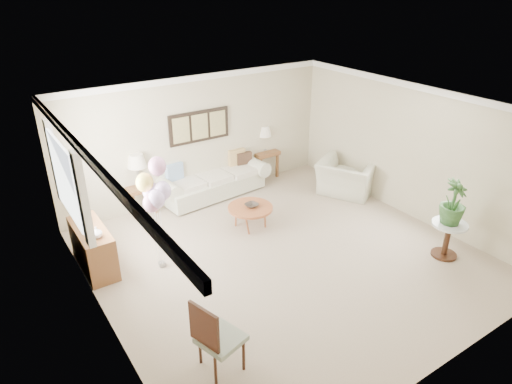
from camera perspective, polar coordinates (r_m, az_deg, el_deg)
ground_plane at (r=7.90m, az=3.56°, el=-8.13°), size 6.00×6.00×0.00m
room_shell at (r=7.13m, az=2.76°, el=2.84°), size 6.04×6.04×2.60m
wall_art_triptych at (r=9.52m, az=-7.09°, el=8.14°), size 1.35×0.06×0.65m
sofa at (r=9.96m, az=-5.70°, el=1.68°), size 2.55×1.12×0.91m
end_table_left at (r=9.36m, az=-14.30°, el=0.27°), size 0.55×0.50×0.60m
end_table_right at (r=10.74m, az=0.98°, el=4.71°), size 0.60×0.54×0.65m
lamp_left at (r=9.13m, az=-14.71°, el=3.67°), size 0.37×0.37×0.66m
lamp_right at (r=10.55m, az=1.00°, el=7.53°), size 0.33×0.33×0.59m
coffee_table at (r=8.58m, az=-0.71°, el=-2.06°), size 0.85×0.85×0.43m
decor_bowl at (r=8.55m, az=-0.55°, el=-1.67°), size 0.28×0.28×0.06m
armchair at (r=10.12m, az=11.21°, el=1.78°), size 1.42×1.48×0.75m
side_table at (r=8.34m, az=22.92°, el=-4.56°), size 0.59×0.59×0.63m
potted_plant at (r=8.10m, az=23.46°, el=-1.19°), size 0.49×0.49×0.77m
accent_chair at (r=5.68m, az=-5.09°, el=-17.53°), size 0.60×0.60×0.99m
credenza at (r=7.90m, az=-19.68°, el=-6.62°), size 0.46×1.20×0.74m
vase_white at (r=7.38m, az=-19.33°, el=-4.78°), size 0.23×0.23×0.18m
vase_sage at (r=7.92m, az=-20.56°, el=-2.86°), size 0.18×0.18×0.17m
balloon_cluster at (r=7.13m, az=-12.63°, el=0.32°), size 0.48×0.51×1.91m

